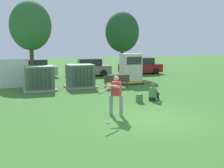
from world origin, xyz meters
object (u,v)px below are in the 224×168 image
at_px(transformer_west, 40,79).
at_px(parked_car_rightmost, 141,66).
at_px(sports_ball, 108,122).
at_px(parked_car_left_of_center, 33,69).
at_px(generator_enclosure, 131,69).
at_px(transformer_mid_west, 80,76).
at_px(seated_spectator, 153,94).
at_px(batter, 116,94).
at_px(park_bench, 117,80).
at_px(backpack, 139,98).
at_px(parked_car_right_of_center, 88,68).

distance_m(transformer_west, parked_car_rightmost, 12.58).
xyz_separation_m(sports_ball, parked_car_rightmost, (8.91, 15.54, 0.71)).
relative_size(sports_ball, parked_car_left_of_center, 0.02).
bearing_deg(parked_car_left_of_center, sports_ball, -84.36).
distance_m(generator_enclosure, parked_car_rightmost, 7.10).
height_order(transformer_mid_west, parked_car_rightmost, same).
relative_size(seated_spectator, parked_car_rightmost, 0.23).
xyz_separation_m(transformer_mid_west, batter, (-0.44, -8.13, 0.19)).
bearing_deg(sports_ball, transformer_mid_west, 82.99).
distance_m(park_bench, seated_spectator, 4.62).
height_order(batter, seated_spectator, batter).
xyz_separation_m(generator_enclosure, parked_car_left_of_center, (-6.73, 6.42, -0.38)).
relative_size(park_bench, parked_car_rightmost, 0.43).
height_order(park_bench, parked_car_rightmost, parked_car_rightmost).
bearing_deg(generator_enclosure, parked_car_rightmost, 58.04).
xyz_separation_m(transformer_west, park_bench, (5.10, -0.84, -0.25)).
xyz_separation_m(generator_enclosure, seated_spectator, (-1.37, -6.17, -0.76)).
bearing_deg(seated_spectator, sports_ball, -138.50).
distance_m(transformer_mid_west, seated_spectator, 6.37).
relative_size(batter, seated_spectator, 1.81).
bearing_deg(park_bench, transformer_west, 170.66).
distance_m(park_bench, parked_car_left_of_center, 9.41).
height_order(sports_ball, parked_car_rightmost, parked_car_rightmost).
distance_m(backpack, parked_car_right_of_center, 12.48).
relative_size(seated_spectator, backpack, 2.19).
bearing_deg(parked_car_rightmost, sports_ball, -119.83).
relative_size(transformer_west, transformer_mid_west, 1.00).
relative_size(transformer_mid_west, park_bench, 1.15).
height_order(park_bench, batter, batter).
bearing_deg(sports_ball, park_bench, 66.89).
height_order(park_bench, parked_car_right_of_center, parked_car_right_of_center).
bearing_deg(batter, seated_spectator, 37.25).
bearing_deg(batter, parked_car_left_of_center, 98.59).
relative_size(generator_enclosure, parked_car_right_of_center, 0.53).
bearing_deg(batter, park_bench, 68.74).
height_order(sports_ball, parked_car_right_of_center, parked_car_right_of_center).
relative_size(transformer_west, seated_spectator, 2.18).
bearing_deg(parked_car_right_of_center, transformer_west, -127.35).
xyz_separation_m(transformer_west, transformer_mid_west, (2.83, 0.33, 0.00)).
bearing_deg(parked_car_left_of_center, parked_car_right_of_center, -4.16).
height_order(transformer_mid_west, seated_spectator, transformer_mid_west).
relative_size(transformer_west, sports_ball, 23.33).
relative_size(seated_spectator, parked_car_left_of_center, 0.22).
distance_m(park_bench, parked_car_rightmost, 9.39).
relative_size(transformer_mid_west, batter, 1.21).
bearing_deg(backpack, parked_car_right_of_center, 87.08).
xyz_separation_m(generator_enclosure, parked_car_rightmost, (3.75, 6.02, -0.38)).
bearing_deg(parked_car_right_of_center, batter, -100.83).
distance_m(transformer_west, batter, 8.16).
distance_m(sports_ball, seated_spectator, 5.07).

